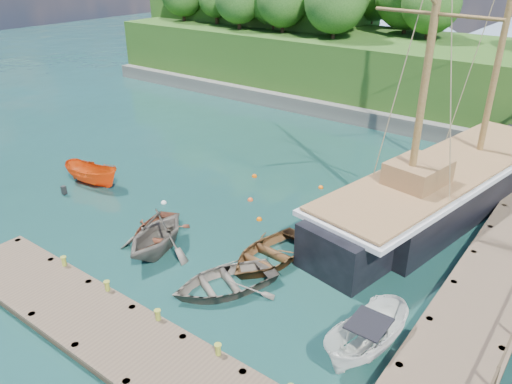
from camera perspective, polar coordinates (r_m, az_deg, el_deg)
ground at (r=24.19m, az=-5.35°, el=-7.28°), size 160.00×160.00×0.00m
dock_near at (r=19.31m, az=-14.22°, el=-16.48°), size 20.00×3.20×1.10m
dock_east at (r=25.34m, az=26.37°, el=-7.38°), size 3.20×24.00×1.10m
bollard_0 at (r=24.25m, az=-20.79°, el=-9.01°), size 0.26×0.26×0.45m
bollard_1 at (r=22.13m, az=-16.38°, el=-11.97°), size 0.26×0.26×0.45m
bollard_2 at (r=20.23m, az=-10.96°, el=-15.42°), size 0.26×0.26×0.45m
bollard_3 at (r=18.62m, az=-4.27°, el=-19.34°), size 0.26×0.26×0.45m
rowboat_0 at (r=26.07m, az=-11.45°, el=-5.07°), size 4.28×4.85×0.83m
rowboat_1 at (r=24.90m, az=-11.16°, el=-6.66°), size 4.72×5.13×2.26m
rowboat_2 at (r=23.77m, az=1.51°, el=-7.83°), size 3.79×5.08×1.01m
rowboat_3 at (r=22.03m, az=-3.62°, el=-10.97°), size 5.12×5.72×0.98m
motorboat_orange at (r=32.78m, az=-18.04°, el=0.83°), size 4.26×2.05×1.58m
cabin_boat_white at (r=19.44m, az=12.36°, el=-17.63°), size 2.30×4.67×1.73m
schooner at (r=29.77m, az=20.56°, el=0.16°), size 8.29×26.72×19.59m
mooring_buoy_0 at (r=29.35m, az=-10.50°, el=-1.27°), size 0.32×0.32×0.32m
mooring_buoy_1 at (r=29.18m, az=-0.65°, el=-0.97°), size 0.33×0.33×0.33m
mooring_buoy_2 at (r=27.11m, az=0.37°, el=-3.21°), size 0.31×0.31×0.31m
mooring_buoy_3 at (r=28.54m, az=8.98°, el=-1.97°), size 0.34×0.34×0.34m
mooring_buoy_4 at (r=32.22m, az=-0.18°, el=1.75°), size 0.34×0.34×0.34m
mooring_buoy_5 at (r=30.95m, az=7.41°, el=0.45°), size 0.30×0.30×0.30m
headland at (r=53.87m, az=7.08°, el=17.59°), size 51.00×19.31×12.90m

